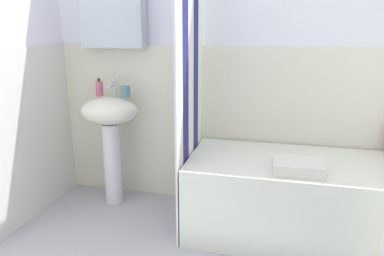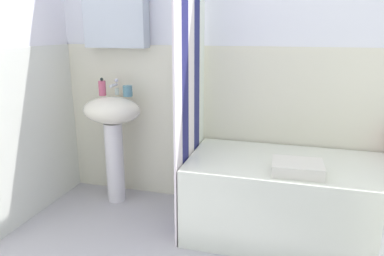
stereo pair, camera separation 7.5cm
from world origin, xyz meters
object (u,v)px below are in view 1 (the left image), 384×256
object	(u,v)px
soap_dispenser	(99,88)
towel_folded	(298,167)
bathtub	(310,199)
toothbrush_cup	(125,91)
sink	(110,127)

from	to	relation	value
soap_dispenser	towel_folded	xyz separation A→B (m)	(1.44, -0.39, -0.34)
soap_dispenser	bathtub	size ratio (longest dim) A/B	0.09
soap_dispenser	toothbrush_cup	world-z (taller)	soap_dispenser
sink	soap_dispenser	xyz separation A→B (m)	(-0.09, 0.04, 0.28)
soap_dispenser	bathtub	xyz separation A→B (m)	(1.54, -0.20, -0.63)
soap_dispenser	bathtub	bearing A→B (deg)	-7.23
soap_dispenser	bathtub	world-z (taller)	soap_dispenser
soap_dispenser	toothbrush_cup	bearing A→B (deg)	5.59
sink	toothbrush_cup	distance (m)	0.29
bathtub	towel_folded	world-z (taller)	towel_folded
soap_dispenser	toothbrush_cup	size ratio (longest dim) A/B	1.68
bathtub	soap_dispenser	bearing A→B (deg)	172.77
toothbrush_cup	towel_folded	size ratio (longest dim) A/B	0.28
sink	bathtub	distance (m)	1.50
sink	bathtub	size ratio (longest dim) A/B	0.53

